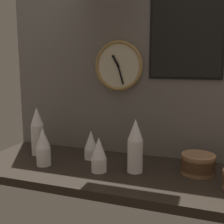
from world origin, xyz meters
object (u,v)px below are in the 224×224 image
at_px(cup_stack_left, 43,147).
at_px(wall_clock, 119,66).
at_px(cup_stack_center_left, 91,145).
at_px(cup_stack_center_right, 135,146).
at_px(bowl_stack_right, 198,163).
at_px(menu_board, 187,28).
at_px(cup_stack_center, 99,154).
at_px(cup_stack_far_left, 37,131).

xyz_separation_m(cup_stack_left, wall_clock, (0.30, 0.31, 0.41)).
bearing_deg(cup_stack_center_left, cup_stack_left, -137.52).
bearing_deg(cup_stack_center_left, cup_stack_center_right, -20.73).
distance_m(bowl_stack_right, menu_board, 0.67).
xyz_separation_m(cup_stack_left, bowl_stack_right, (0.75, 0.15, -0.05)).
bearing_deg(cup_stack_left, cup_stack_center, 2.57).
bearing_deg(cup_stack_center_left, cup_stack_far_left, -174.48).
relative_size(cup_stack_left, cup_stack_center_right, 0.75).
distance_m(cup_stack_far_left, cup_stack_center, 0.45).
distance_m(cup_stack_left, wall_clock, 0.60).
relative_size(cup_stack_center_left, cup_stack_center, 0.92).
height_order(bowl_stack_right, menu_board, menu_board).
bearing_deg(menu_board, wall_clock, -178.57).
relative_size(cup_stack_left, cup_stack_center_left, 1.24).
bearing_deg(cup_stack_center_right, bowl_stack_right, 15.26).
height_order(cup_stack_center_left, bowl_stack_right, cup_stack_center_left).
bearing_deg(wall_clock, cup_stack_center, -90.03).
xyz_separation_m(cup_stack_left, menu_board, (0.66, 0.32, 0.60)).
xyz_separation_m(cup_stack_center_right, bowl_stack_right, (0.29, 0.08, -0.08)).
bearing_deg(cup_stack_left, cup_stack_far_left, 132.21).
bearing_deg(menu_board, bowl_stack_right, -61.62).
relative_size(cup_stack_center_left, menu_board, 0.31).
distance_m(cup_stack_center_right, cup_stack_far_left, 0.60).
height_order(cup_stack_center, menu_board, menu_board).
distance_m(cup_stack_left, menu_board, 0.95).
distance_m(cup_stack_center_right, bowl_stack_right, 0.31).
bearing_deg(menu_board, cup_stack_center, -139.09).
height_order(cup_stack_left, menu_board, menu_board).
relative_size(cup_stack_left, cup_stack_center, 1.15).
bearing_deg(wall_clock, cup_stack_far_left, -158.25).
xyz_separation_m(cup_stack_left, cup_stack_center_right, (0.47, 0.07, 0.03)).
relative_size(cup_stack_center_left, cup_stack_far_left, 0.58).
distance_m(cup_stack_left, cup_stack_center_left, 0.26).
bearing_deg(cup_stack_center_right, cup_stack_left, -171.58).
bearing_deg(cup_stack_far_left, cup_stack_center_right, -7.06).
bearing_deg(menu_board, cup_stack_center_left, -162.28).
height_order(wall_clock, menu_board, menu_board).
xyz_separation_m(cup_stack_center_right, menu_board, (0.19, 0.25, 0.56)).
height_order(cup_stack_center_left, cup_stack_center, cup_stack_center).
bearing_deg(wall_clock, bowl_stack_right, -20.26).
relative_size(cup_stack_center_left, bowl_stack_right, 0.99).
bearing_deg(wall_clock, cup_stack_center_right, -56.14).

